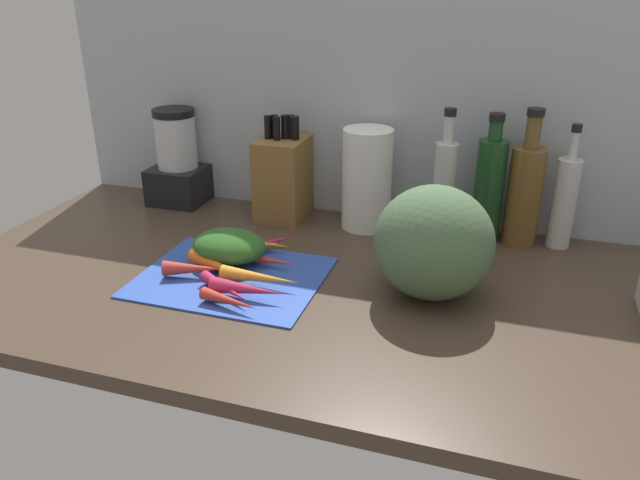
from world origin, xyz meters
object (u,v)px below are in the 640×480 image
Objects in this scene: carrot_7 at (248,289)px; bottle_3 at (564,201)px; carrot_6 at (262,244)px; bottle_0 at (444,187)px; carrot_0 at (260,277)px; blender_appliance at (178,163)px; carrot_3 at (194,269)px; carrot_1 at (256,244)px; cutting_board at (232,276)px; carrot_2 at (229,301)px; winter_squash at (433,243)px; carrot_5 at (233,246)px; paper_towel_roll at (367,179)px; bottle_2 at (524,192)px; carrot_4 at (218,266)px; bottle_1 at (489,188)px; carrot_9 at (265,260)px; carrot_8 at (256,247)px; carrot_10 at (225,288)px; knife_block at (283,177)px.

bottle_3 reaches higher than carrot_7.
carrot_6 is 0.58× the size of bottle_0.
carrot_0 is 16.04cm from carrot_6.
carrot_3 is at bearing -57.29° from blender_appliance.
carrot_1 is 1.25× the size of carrot_3.
carrot_0 is (7.06, -2.18, 1.91)cm from cutting_board.
carrot_3 is (-6.89, -15.10, 0.14)cm from carrot_1.
cutting_board is 3.02× the size of carrot_2.
blender_appliance is at bearing 156.35° from winter_squash.
carrot_2 is at bearing -65.88° from cutting_board.
carrot_5 is 72.30cm from bottle_3.
carrot_7 is at bearing -48.49° from blender_appliance.
carrot_1 is 0.62× the size of blender_appliance.
paper_towel_roll is (11.98, 36.57, 9.50)cm from carrot_0.
blender_appliance is (-33.20, 23.54, 8.49)cm from carrot_6.
bottle_2 is (47.20, 43.09, 9.54)cm from carrot_7.
carrot_6 is 58.32cm from bottle_2.
bottle_2 is at bearing 23.40° from carrot_1.
carrot_3 is (-11.93, 8.91, 0.35)cm from carrot_2.
carrot_4 is 0.54× the size of bottle_0.
bottle_1 is (50.59, 25.50, 9.93)cm from carrot_5.
bottle_3 reaches higher than carrot_6.
cutting_board is 1.22× the size of bottle_0.
carrot_5 is 39.51cm from blender_appliance.
carrot_7 is at bearing -126.03° from bottle_0.
carrot_7 is 13.55cm from carrot_9.
bottle_1 is 16.14cm from bottle_3.
bottle_3 is (25.63, 2.67, -1.40)cm from bottle_0.
carrot_3 reaches higher than carrot_2.
carrot_2 is at bearing -152.85° from winter_squash.
carrot_7 reaches higher than carrot_6.
carrot_7 is (-0.16, -5.23, 0.09)cm from carrot_0.
carrot_8 is (-6.14, 18.07, -0.05)cm from carrot_7.
carrot_6 is (8.08, 15.56, -0.27)cm from carrot_3.
paper_towel_roll is at bearing -2.21° from blender_appliance.
carrot_1 is 1.13× the size of carrot_10.
carrot_2 is 4.59cm from carrot_7.
carrot_0 is at bearing -108.13° from paper_towel_roll.
carrot_1 is at bearing 169.89° from winter_squash.
knife_block reaches higher than paper_towel_roll.
cutting_board is 2.27× the size of carrot_4.
knife_block is at bearing -3.58° from blender_appliance.
carrot_0 is 0.62× the size of knife_block.
knife_block reaches higher than carrot_0.
carrot_1 is at bearing 89.17° from cutting_board.
paper_towel_roll reaches higher than carrot_9.
carrot_4 is 35.91cm from knife_block.
carrot_8 is 0.78× the size of carrot_10.
carrot_1 is at bearing -149.69° from bottle_0.
carrot_9 is 0.47× the size of bottle_0.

